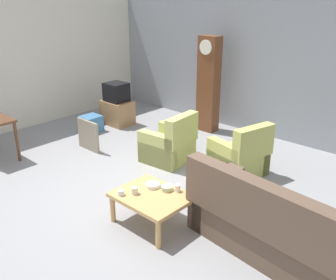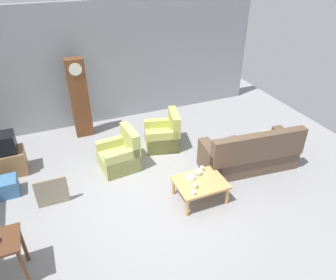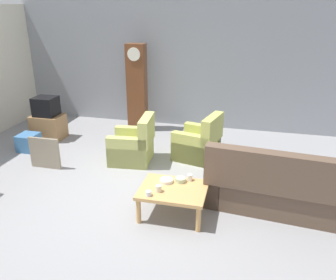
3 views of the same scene
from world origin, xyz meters
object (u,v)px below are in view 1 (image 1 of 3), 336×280
armchair_olive_near (169,145)px  tv_crt (116,92)px  cup_white_porcelain (178,188)px  bowl_white_stacked (153,185)px  cup_cream_tall (135,191)px  framed_picture_leaning (88,135)px  coffee_table_wood (152,199)px  tv_stand_cabinet (117,112)px  grandfather_clock (209,85)px  armchair_olive_far (240,157)px  bowl_shallow_green (167,188)px  couch_floral (273,229)px  storage_box_blue (91,124)px  cup_blue_rimmed (121,193)px

armchair_olive_near → tv_crt: size_ratio=1.92×
cup_white_porcelain → bowl_white_stacked: bearing=-157.4°
tv_crt → cup_cream_tall: tv_crt is taller
framed_picture_leaning → cup_cream_tall: 2.72m
coffee_table_wood → tv_stand_cabinet: size_ratio=1.41×
coffee_table_wood → grandfather_clock: bearing=116.0°
grandfather_clock → tv_stand_cabinet: 2.22m
armchair_olive_far → coffee_table_wood: size_ratio=0.99×
tv_stand_cabinet → tv_crt: size_ratio=1.42×
framed_picture_leaning → cup_cream_tall: (2.49, -1.07, 0.18)m
armchair_olive_near → tv_crt: tv_crt is taller
armchair_olive_near → grandfather_clock: grandfather_clock is taller
tv_stand_cabinet → cup_white_porcelain: size_ratio=6.98×
armchair_olive_near → bowl_shallow_green: (1.22, -1.40, 0.16)m
couch_floral → armchair_olive_near: bearing=157.0°
couch_floral → tv_crt: 5.28m
armchair_olive_far → bowl_shallow_green: size_ratio=5.93×
storage_box_blue → bowl_white_stacked: size_ratio=2.11×
grandfather_clock → tv_stand_cabinet: bearing=-148.9°
tv_stand_cabinet → cup_cream_tall: 4.10m
armchair_olive_far → coffee_table_wood: (-0.05, -2.05, 0.06)m
armchair_olive_far → cup_blue_rimmed: (-0.34, -2.33, 0.16)m
storage_box_blue → grandfather_clock: bearing=44.7°
tv_crt → tv_stand_cabinet: bearing=0.0°
coffee_table_wood → grandfather_clock: grandfather_clock is taller
armchair_olive_near → bowl_white_stacked: size_ratio=4.72×
couch_floral → tv_crt: size_ratio=4.54×
couch_floral → bowl_shallow_green: couch_floral is taller
grandfather_clock → bowl_white_stacked: (1.52, -3.25, -0.58)m
armchair_olive_near → armchair_olive_far: (1.22, 0.43, 0.00)m
tv_stand_cabinet → cup_blue_rimmed: size_ratio=8.27×
tv_stand_cabinet → bowl_shallow_green: tv_stand_cabinet is taller
armchair_olive_far → cup_cream_tall: bearing=-96.1°
armchair_olive_far → grandfather_clock: 2.31m
bowl_shallow_green → cup_cream_tall: bearing=-124.4°
storage_box_blue → cup_cream_tall: size_ratio=4.34×
bowl_shallow_green → tv_crt: bearing=149.0°
storage_box_blue → bowl_white_stacked: bearing=-23.4°
armchair_olive_near → cup_white_porcelain: armchair_olive_near is taller
armchair_olive_far → storage_box_blue: 3.57m
bowl_shallow_green → armchair_olive_far: bearing=90.3°
grandfather_clock → bowl_white_stacked: 3.64m
cup_blue_rimmed → cup_cream_tall: (0.11, 0.14, 0.01)m
storage_box_blue → bowl_shallow_green: bearing=-21.3°
tv_crt → bowl_shallow_green: size_ratio=3.00×
cup_blue_rimmed → bowl_shallow_green: (0.35, 0.50, -0.00)m
tv_crt → cup_cream_tall: bearing=-37.0°
storage_box_blue → coffee_table_wood: bearing=-24.7°
tv_stand_cabinet → bowl_shallow_green: size_ratio=4.25×
cup_cream_tall → storage_box_blue: bearing=152.3°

